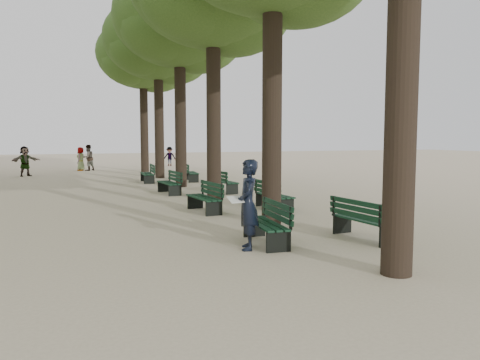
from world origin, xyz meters
name	(u,v)px	position (x,y,z in m)	size (l,w,h in m)	color
ground	(266,255)	(0.00, 0.00, 0.00)	(120.00, 120.00, 0.00)	beige
tree_central_3	(179,18)	(1.50, 13.00, 7.65)	(6.00, 6.00, 9.95)	#33261C
tree_central_4	(158,40)	(1.50, 18.00, 7.65)	(6.00, 6.00, 9.95)	#33261C
tree_central_5	(143,55)	(1.50, 23.00, 7.65)	(6.00, 6.00, 9.95)	#33261C
bench_left_0	(265,232)	(0.37, 0.86, 0.27)	(0.71, 1.84, 0.92)	black
bench_left_1	(204,203)	(0.37, 5.49, 0.27)	(0.72, 1.84, 0.92)	black
bench_left_2	(169,187)	(0.37, 10.45, 0.27)	(0.70, 1.84, 0.92)	black
bench_left_3	(147,177)	(0.37, 15.57, 0.27)	(0.67, 1.83, 0.92)	black
bench_right_0	(364,228)	(2.63, 0.46, 0.27)	(0.73, 1.84, 0.92)	black
bench_right_1	(274,201)	(2.63, 5.24, 0.27)	(0.67, 1.83, 0.92)	black
bench_right_2	(224,186)	(2.63, 10.11, 0.27)	(0.72, 1.84, 0.92)	black
bench_right_3	(191,176)	(2.63, 15.42, 0.27)	(0.75, 1.85, 0.92)	black
man_with_map	(248,205)	(-0.17, 0.54, 0.93)	(0.73, 0.82, 1.86)	black
pedestrian_b	(170,156)	(4.39, 28.57, 0.76)	(0.98, 0.30, 1.52)	#262628
pedestrian_e	(25,161)	(-5.69, 21.94, 0.89)	(1.65, 0.36, 1.78)	#262628
pedestrian_d	(81,159)	(-2.43, 25.63, 0.81)	(0.79, 0.32, 1.62)	#262628
pedestrian_c	(215,159)	(6.43, 23.16, 0.78)	(0.91, 0.31, 1.55)	#262628
pedestrian_a	(88,158)	(-1.96, 25.45, 0.89)	(0.87, 0.36, 1.78)	#262628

